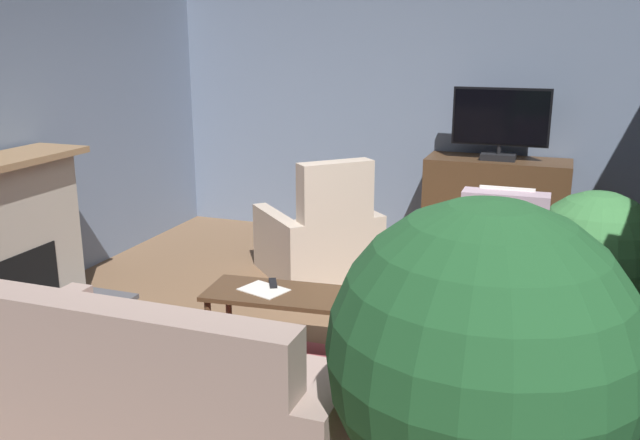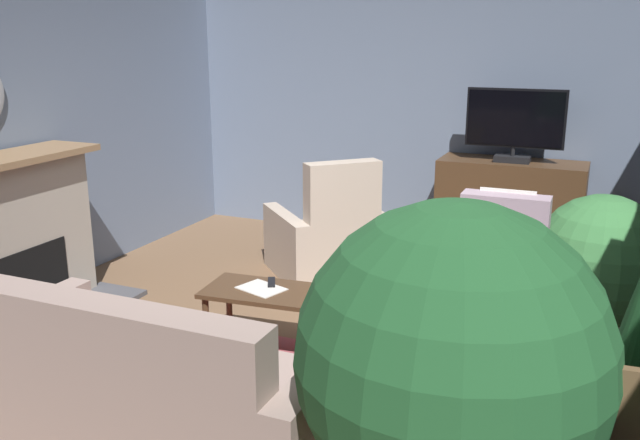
# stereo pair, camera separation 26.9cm
# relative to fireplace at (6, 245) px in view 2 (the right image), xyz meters

# --- Properties ---
(ground_plane) EXTENTS (5.85, 6.77, 0.04)m
(ground_plane) POSITION_rel_fireplace_xyz_m (2.35, 0.26, -0.62)
(ground_plane) COLOR brown
(wall_back) EXTENTS (5.85, 0.10, 2.75)m
(wall_back) POSITION_rel_fireplace_xyz_m (2.35, 3.39, 0.77)
(wall_back) COLOR slate
(wall_back) RESTS_ON ground_plane
(rug_central) EXTENTS (2.54, 1.62, 0.01)m
(rug_central) POSITION_rel_fireplace_xyz_m (2.22, -0.29, -0.60)
(rug_central) COLOR #9E474C
(rug_central) RESTS_ON ground_plane
(fireplace) EXTENTS (0.85, 1.67, 1.27)m
(fireplace) POSITION_rel_fireplace_xyz_m (0.00, 0.00, 0.00)
(fireplace) COLOR #4C4C51
(fireplace) RESTS_ON ground_plane
(tv_cabinet) EXTENTS (1.36, 0.58, 0.97)m
(tv_cabinet) POSITION_rel_fireplace_xyz_m (3.26, 3.04, -0.14)
(tv_cabinet) COLOR #352315
(tv_cabinet) RESTS_ON ground_plane
(television) EXTENTS (0.90, 0.20, 0.68)m
(television) POSITION_rel_fireplace_xyz_m (3.26, 2.99, 0.73)
(television) COLOR black
(television) RESTS_ON tv_cabinet
(coffee_table) EXTENTS (1.13, 0.56, 0.47)m
(coffee_table) POSITION_rel_fireplace_xyz_m (2.20, 0.26, -0.19)
(coffee_table) COLOR #4C331E
(coffee_table) RESTS_ON ground_plane
(tv_remote) EXTENTS (0.12, 0.17, 0.02)m
(tv_remote) POSITION_rel_fireplace_xyz_m (2.06, 0.36, -0.12)
(tv_remote) COLOR black
(tv_remote) RESTS_ON coffee_table
(folded_newspaper) EXTENTS (0.35, 0.30, 0.01)m
(folded_newspaper) POSITION_rel_fireplace_xyz_m (2.04, 0.25, -0.12)
(folded_newspaper) COLOR silver
(folded_newspaper) RESTS_ON coffee_table
(sofa_floral) EXTENTS (1.97, 0.93, 0.97)m
(sofa_floral) POSITION_rel_fireplace_xyz_m (2.08, -1.02, -0.27)
(sofa_floral) COLOR #A3897F
(sofa_floral) RESTS_ON ground_plane
(armchair_facing_sofa) EXTENTS (0.82, 0.87, 1.16)m
(armchair_facing_sofa) POSITION_rel_fireplace_xyz_m (3.52, 0.54, -0.25)
(armchair_facing_sofa) COLOR #AD93A3
(armchair_facing_sofa) RESTS_ON ground_plane
(armchair_in_far_corner) EXTENTS (1.29, 1.29, 1.10)m
(armchair_in_far_corner) POSITION_rel_fireplace_xyz_m (1.84, 1.90, -0.27)
(armchair_in_far_corner) COLOR #C6B29E
(armchair_in_far_corner) RESTS_ON ground_plane
(potted_plant_leafy_by_curtain) EXTENTS (1.25, 1.25, 1.54)m
(potted_plant_leafy_by_curtain) POSITION_rel_fireplace_xyz_m (3.61, -1.11, 0.29)
(potted_plant_leafy_by_curtain) COLOR slate
(potted_plant_leafy_by_curtain) RESTS_ON ground_plane
(potted_plant_tall_palm_by_window) EXTENTS (0.92, 0.92, 1.09)m
(potted_plant_tall_palm_by_window) POSITION_rel_fireplace_xyz_m (4.12, 1.29, 0.02)
(potted_plant_tall_palm_by_window) COLOR slate
(potted_plant_tall_palm_by_window) RESTS_ON ground_plane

